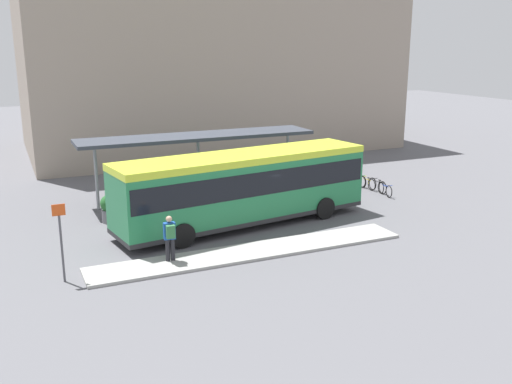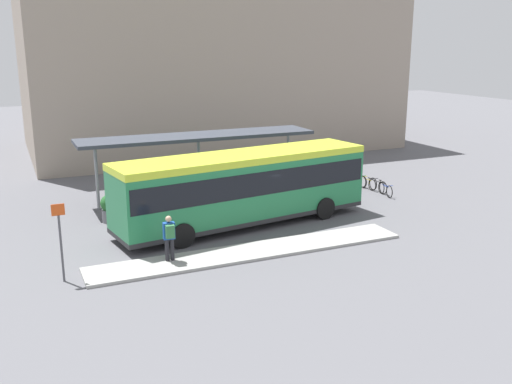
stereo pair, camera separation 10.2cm
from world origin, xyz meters
TOP-DOWN VIEW (x-y plane):
  - ground_plane at (0.00, 0.00)m, footprint 120.00×120.00m
  - curb_island at (-1.15, -3.49)m, footprint 12.94×1.80m
  - city_bus at (0.01, 0.00)m, footprint 12.17×4.33m
  - pedestrian_waiting at (-4.40, -3.27)m, footprint 0.44×0.46m
  - bicycle_blue at (9.06, 1.65)m, footprint 0.48×1.59m
  - bicycle_black at (9.17, 2.47)m, footprint 0.48×1.70m
  - bicycle_yellow at (9.02, 3.29)m, footprint 0.48×1.61m
  - bicycle_green at (8.94, 4.11)m, footprint 0.48×1.69m
  - station_shelter at (-0.33, 5.38)m, footprint 12.50×2.52m
  - potted_planter_near_shelter at (-3.26, 3.31)m, footprint 0.77×0.77m
  - potted_planter_far_side at (-5.52, 2.94)m, footprint 0.80×0.80m
  - platform_sign at (-8.23, -3.36)m, footprint 0.44×0.08m
  - station_building at (5.78, 21.00)m, footprint 27.63×15.29m

SIDE VIEW (x-z plane):
  - ground_plane at x=0.00m, z-range 0.00..0.00m
  - curb_island at x=-1.15m, z-range 0.00..0.12m
  - bicycle_blue at x=9.06m, z-range 0.00..0.69m
  - bicycle_yellow at x=9.02m, z-range 0.00..0.70m
  - bicycle_green at x=8.94m, z-range 0.00..0.73m
  - bicycle_black at x=9.17m, z-range 0.00..0.73m
  - potted_planter_near_shelter at x=-3.26m, z-range 0.02..1.16m
  - potted_planter_far_side at x=-5.52m, z-range 0.03..1.34m
  - pedestrian_waiting at x=-4.40m, z-range 0.25..2.00m
  - platform_sign at x=-8.23m, z-range 0.16..2.96m
  - city_bus at x=0.01m, z-range 0.27..3.58m
  - station_shelter at x=-0.33m, z-range 1.55..4.97m
  - station_building at x=5.78m, z-range 0.00..12.29m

